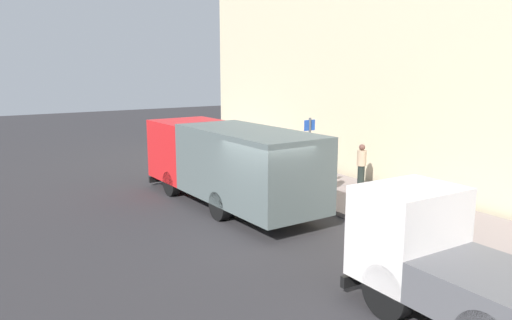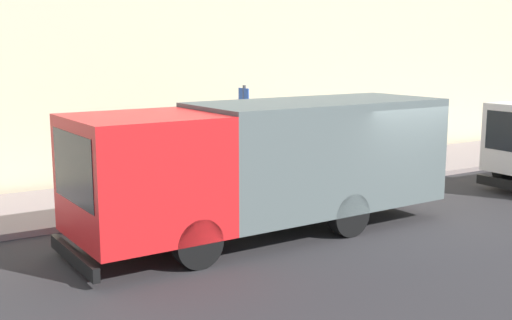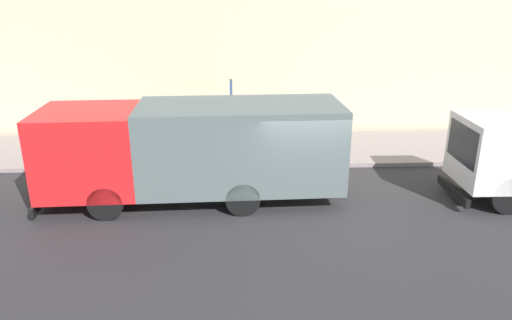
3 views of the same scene
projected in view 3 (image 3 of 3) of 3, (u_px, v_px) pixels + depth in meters
The scene contains 7 objects.
ground at pixel (307, 209), 12.59m from camera, with size 80.00×80.00×0.00m, color #2D2B2E.
sidewalk at pixel (288, 148), 17.14m from camera, with size 3.71×30.00×0.13m, color gray.
large_utility_truck at pixel (193, 147), 12.65m from camera, with size 2.62×8.05×2.65m.
pedestrian_walking at pixel (230, 117), 17.71m from camera, with size 0.49×0.49×1.60m.
pedestrian_standing at pixel (179, 120), 17.12m from camera, with size 0.48×0.48×1.74m.
pedestrian_third at pixel (230, 129), 16.01m from camera, with size 0.48×0.48×1.70m.
street_sign_post at pixel (231, 114), 15.07m from camera, with size 0.44×0.08×2.72m.
Camera 3 is at (-11.35, 1.84, 5.47)m, focal length 33.41 mm.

